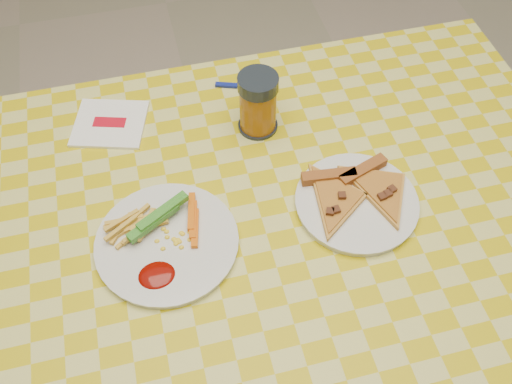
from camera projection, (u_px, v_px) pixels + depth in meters
ground at (259, 365)px, 1.64m from camera, size 8.00×8.00×0.00m
table at (261, 239)px, 1.09m from camera, size 1.28×0.88×0.76m
plate_left at (167, 243)px, 0.99m from camera, size 0.27×0.27×0.01m
plate_right at (356, 203)px, 1.04m from camera, size 0.25×0.25×0.01m
fries_veggies at (160, 232)px, 0.99m from camera, size 0.19×0.17×0.04m
pizza_slices at (356, 192)px, 1.04m from camera, size 0.25×0.23×0.02m
drink_glass at (258, 104)px, 1.12m from camera, size 0.08×0.08×0.13m
napkin at (110, 123)px, 1.17m from camera, size 0.17×0.17×0.01m
fork at (248, 86)px, 1.23m from camera, size 0.13×0.06×0.01m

